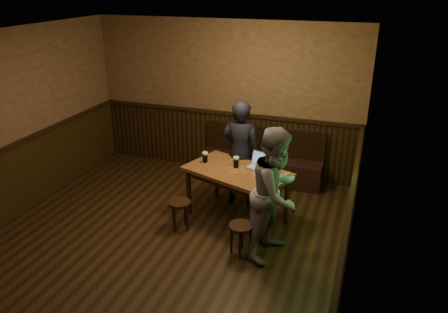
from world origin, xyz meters
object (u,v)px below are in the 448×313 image
at_px(bench, 261,163).
at_px(pint_left, 205,157).
at_px(pint_mid, 236,162).
at_px(laptop, 259,164).
at_px(stool_left, 180,207).
at_px(person_grey, 276,193).
at_px(stool_right, 241,231).
at_px(pub_table, 237,177).
at_px(person_suit, 241,153).
at_px(pint_right, 263,175).

relative_size(bench, pint_left, 12.65).
height_order(pint_mid, laptop, laptop).
relative_size(stool_left, pint_mid, 2.54).
distance_m(bench, person_grey, 2.37).
xyz_separation_m(bench, stool_right, (0.33, -2.36, 0.04)).
bearing_deg(pint_left, pint_mid, -3.31).
bearing_deg(laptop, stool_right, -69.30).
distance_m(stool_right, person_grey, 0.70).
distance_m(pub_table, person_suit, 0.56).
distance_m(stool_left, pint_right, 1.31).
xyz_separation_m(stool_right, pint_mid, (-0.38, 0.95, 0.54)).
height_order(stool_left, laptop, laptop).
xyz_separation_m(pub_table, pint_mid, (-0.04, 0.08, 0.19)).
bearing_deg(person_suit, stool_right, 106.88).
relative_size(pub_table, stool_right, 3.86).
bearing_deg(pub_table, pint_left, -172.56).
relative_size(pint_mid, laptop, 0.46).
bearing_deg(pub_table, stool_right, -49.84).
xyz_separation_m(stool_right, pint_right, (0.11, 0.66, 0.54)).
xyz_separation_m(stool_left, person_grey, (1.44, -0.13, 0.53)).
distance_m(pint_right, person_suit, 0.92).
height_order(bench, pub_table, bench).
relative_size(bench, stool_left, 4.92).
distance_m(pint_right, laptop, 0.45).
height_order(pint_right, person_suit, person_suit).
bearing_deg(stool_left, pub_table, 38.43).
xyz_separation_m(pub_table, pint_right, (0.45, -0.21, 0.19)).
bearing_deg(pint_right, pint_left, 162.19).
bearing_deg(person_grey, bench, 33.46).
bearing_deg(pint_left, person_grey, -31.66).
height_order(stool_right, pint_left, pint_left).
relative_size(bench, person_suit, 1.27).
bearing_deg(laptop, pint_right, -50.12).
distance_m(bench, pub_table, 1.54).
bearing_deg(pint_left, stool_right, -47.96).
distance_m(pub_table, stool_right, 0.99).
xyz_separation_m(stool_right, laptop, (-0.06, 1.08, 0.52)).
height_order(pub_table, person_suit, person_suit).
xyz_separation_m(bench, pint_right, (0.45, -1.70, 0.58)).
distance_m(stool_right, laptop, 1.19).
relative_size(stool_right, pint_right, 2.63).
relative_size(pint_left, pint_right, 1.03).
bearing_deg(person_grey, stool_right, 129.06).
height_order(bench, person_grey, person_grey).
distance_m(pub_table, laptop, 0.38).
bearing_deg(pub_table, laptop, 56.14).
xyz_separation_m(stool_right, pint_left, (-0.89, 0.98, 0.54)).
height_order(pub_table, stool_left, pub_table).
height_order(pub_table, person_grey, person_grey).
xyz_separation_m(pint_left, person_grey, (1.29, -0.80, -0.01)).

